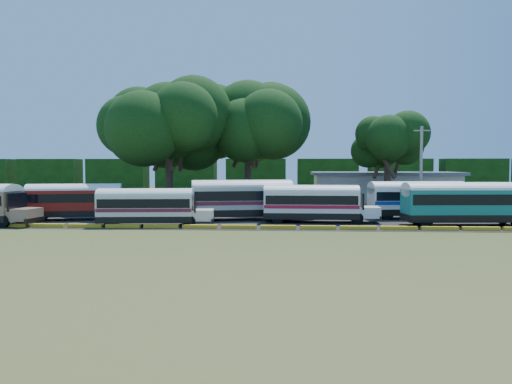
# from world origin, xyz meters

# --- Properties ---
(ground) EXTENTS (160.00, 160.00, 0.00)m
(ground) POSITION_xyz_m (0.00, 0.00, 0.00)
(ground) COLOR #314A18
(ground) RESTS_ON ground
(asphalt_strip) EXTENTS (64.00, 24.00, 0.02)m
(asphalt_strip) POSITION_xyz_m (1.00, 12.00, 0.01)
(asphalt_strip) COLOR black
(asphalt_strip) RESTS_ON ground
(curb) EXTENTS (53.70, 0.45, 0.30)m
(curb) POSITION_xyz_m (-0.00, 1.00, 0.15)
(curb) COLOR gold
(curb) RESTS_ON ground
(terminal_building) EXTENTS (19.00, 9.00, 4.00)m
(terminal_building) POSITION_xyz_m (18.00, 30.00, 2.03)
(terminal_building) COLOR beige
(terminal_building) RESTS_ON ground
(treeline_backdrop) EXTENTS (130.00, 4.00, 6.00)m
(treeline_backdrop) POSITION_xyz_m (0.00, 48.00, 3.00)
(treeline_backdrop) COLOR black
(treeline_backdrop) RESTS_ON ground
(bus_red) EXTENTS (10.09, 4.78, 3.22)m
(bus_red) POSITION_xyz_m (-13.46, 6.59, 1.85)
(bus_red) COLOR black
(bus_red) RESTS_ON ground
(bus_cream_west) EXTENTS (9.36, 3.24, 3.02)m
(bus_cream_west) POSITION_xyz_m (-5.92, 2.51, 1.71)
(bus_cream_west) COLOR black
(bus_cream_west) RESTS_ON ground
(bus_cream_east) EXTENTS (11.15, 4.97, 3.56)m
(bus_cream_east) POSITION_xyz_m (1.36, 7.51, 2.01)
(bus_cream_east) COLOR black
(bus_cream_east) RESTS_ON ground
(bus_white_red) EXTENTS (9.75, 2.54, 3.20)m
(bus_white_red) POSITION_xyz_m (7.40, 5.64, 1.81)
(bus_white_red) COLOR black
(bus_white_red) RESTS_ON ground
(bus_white_blue) EXTENTS (10.55, 3.60, 3.40)m
(bus_white_blue) POSITION_xyz_m (17.13, 9.38, 1.92)
(bus_white_blue) COLOR black
(bus_white_blue) RESTS_ON ground
(bus_teal) EXTENTS (10.86, 3.51, 3.51)m
(bus_teal) POSITION_xyz_m (19.14, 4.01, 2.01)
(bus_teal) COLOR black
(bus_teal) RESTS_ON ground
(tree_west) EXTENTS (11.28, 11.28, 13.72)m
(tree_west) POSITION_xyz_m (-7.48, 16.32, 9.55)
(tree_west) COLOR #372A1B
(tree_west) RESTS_ON ground
(tree_center) EXTENTS (11.99, 11.99, 14.71)m
(tree_center) POSITION_xyz_m (0.63, 21.43, 10.29)
(tree_center) COLOR #372A1B
(tree_center) RESTS_ON ground
(tree_east) EXTENTS (6.92, 6.92, 10.19)m
(tree_east) POSITION_xyz_m (16.99, 22.80, 7.57)
(tree_east) COLOR #372A1B
(tree_east) RESTS_ON ground
(utility_pole) EXTENTS (1.60, 0.30, 8.79)m
(utility_pole) POSITION_xyz_m (18.68, 14.62, 4.51)
(utility_pole) COLOR gray
(utility_pole) RESTS_ON ground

